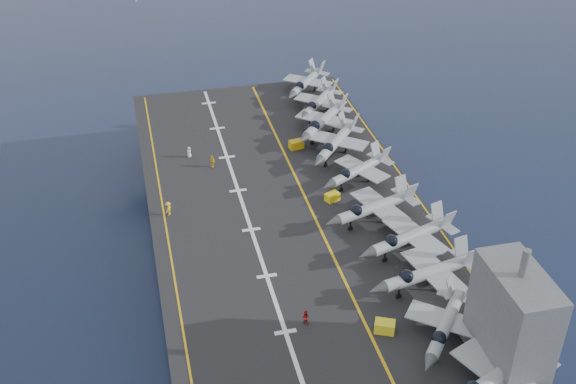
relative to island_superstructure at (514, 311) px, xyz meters
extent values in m
plane|color=#142135|center=(-15.00, 30.00, -17.90)|extent=(500.00, 500.00, 0.00)
cube|color=#56595E|center=(-15.00, 30.00, -12.90)|extent=(36.00, 90.00, 10.00)
cube|color=black|center=(-15.00, 30.00, -7.70)|extent=(38.00, 92.00, 0.40)
cube|color=gold|center=(-12.00, 30.00, -7.48)|extent=(0.35, 90.00, 0.02)
cube|color=silver|center=(-21.00, 30.00, -7.48)|extent=(0.50, 90.00, 0.02)
cube|color=gold|center=(-32.00, 30.00, -7.48)|extent=(0.25, 90.00, 0.02)
cube|color=gold|center=(3.50, 30.00, -7.48)|extent=(0.25, 90.00, 0.02)
imported|color=yellow|center=(-31.33, 36.06, -6.47)|extent=(1.35, 1.49, 2.07)
imported|color=yellow|center=(-23.60, 47.63, -6.50)|extent=(1.31, 1.44, 2.00)
imported|color=white|center=(-26.66, 51.40, -6.62)|extent=(1.21, 1.27, 1.76)
imported|color=#B21919|center=(-18.49, 10.86, -6.59)|extent=(1.31, 1.26, 1.82)
camera|label=1|loc=(-34.35, -47.31, 48.43)|focal=45.00mm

